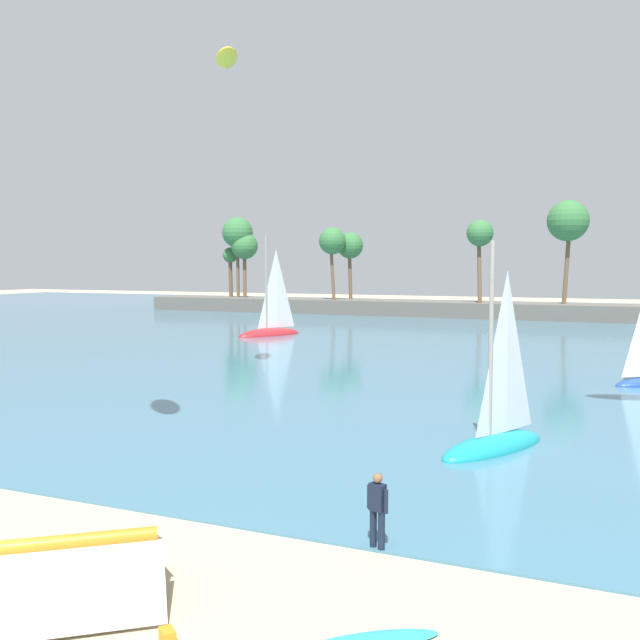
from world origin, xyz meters
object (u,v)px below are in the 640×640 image
folded_kite (46,562)px  sailboat_near_shore (271,326)px  surfboard (376,640)px  kite_aloft_high_over_bay (227,58)px  person_at_waterline (377,509)px  sailboat_toward_headland (496,429)px

folded_kite → sailboat_near_shore: bearing=112.7°
surfboard → kite_aloft_high_over_bay: size_ratio=0.65×
person_at_waterline → kite_aloft_high_over_bay: (-14.20, 17.90, 15.57)m
sailboat_near_shore → kite_aloft_high_over_bay: bearing=-67.8°
sailboat_near_shore → kite_aloft_high_over_bay: size_ratio=2.80×
person_at_waterline → kite_aloft_high_over_bay: 27.64m
surfboard → kite_aloft_high_over_bay: kite_aloft_high_over_bay is taller
folded_kite → surfboard: size_ratio=2.28×
folded_kite → sailboat_near_shore: sailboat_near_shore is taller
sailboat_near_shore → sailboat_toward_headland: size_ratio=1.26×
person_at_waterline → sailboat_near_shore: bearing=120.2°
sailboat_toward_headland → folded_kite: bearing=-111.4°
person_at_waterline → sailboat_toward_headland: (0.91, 9.23, -0.18)m
person_at_waterline → surfboard: size_ratio=0.79×
kite_aloft_high_over_bay → person_at_waterline: bearing=-168.5°
folded_kite → kite_aloft_high_over_bay: bearing=113.2°
person_at_waterline → surfboard: (1.15, -3.45, -0.85)m
sailboat_toward_headland → kite_aloft_high_over_bay: kite_aloft_high_over_bay is taller
surfboard → folded_kite: bearing=-23.6°
folded_kite → sailboat_near_shore: 48.10m
sailboat_near_shore → sailboat_toward_headland: (24.04, -30.49, -0.17)m
person_at_waterline → surfboard: bearing=-71.5°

